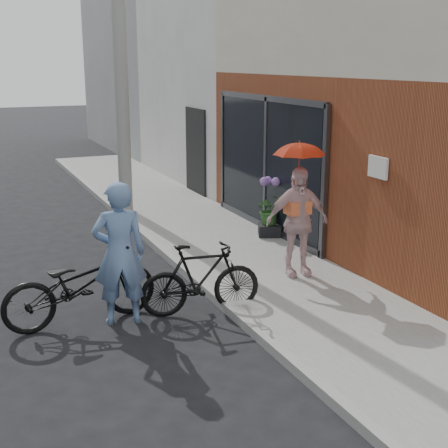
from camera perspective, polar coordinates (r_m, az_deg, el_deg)
ground at (r=7.81m, az=-5.07°, el=-9.93°), size 80.00×80.00×0.00m
sidewalk at (r=10.26m, az=2.43°, el=-3.38°), size 2.20×24.00×0.12m
curb at (r=9.83m, az=-3.66°, el=-4.22°), size 0.12×24.00×0.12m
plaster_building at (r=18.35m, az=7.41°, el=15.44°), size 8.00×6.00×7.00m
east_building_far at (r=24.62m, az=-1.31°, el=15.37°), size 8.00×8.00×7.00m
utility_pole at (r=13.17m, az=-9.50°, el=15.66°), size 0.28×0.28×7.00m
officer at (r=7.89m, az=-9.53°, el=-2.68°), size 0.73×0.54×1.84m
bike_left at (r=8.08m, az=-13.00°, el=-5.42°), size 2.03×0.88×1.04m
bike_right at (r=8.20m, az=-2.15°, el=-5.03°), size 1.65×0.67×0.96m
kimono_woman at (r=9.28m, az=6.71°, el=0.22°), size 1.01×0.54×1.64m
parasol at (r=9.06m, az=6.92°, el=7.18°), size 0.72×0.72×0.63m
planter at (r=11.50m, az=4.17°, el=-0.53°), size 0.53×0.53×0.21m
potted_plant at (r=11.41m, az=4.21°, el=1.36°), size 0.51×0.44×0.57m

